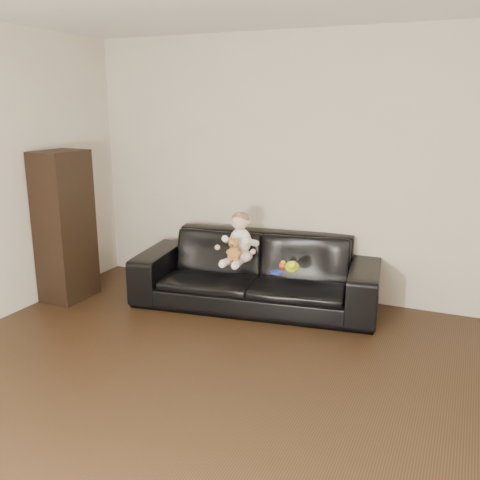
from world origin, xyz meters
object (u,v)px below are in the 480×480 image
at_px(toy_blue_disc, 276,272).
at_px(cabinet, 65,226).
at_px(sofa, 256,271).
at_px(teddy_bear, 234,250).
at_px(toy_green, 292,267).
at_px(toy_rattle, 283,266).
at_px(baby, 239,241).

bearing_deg(toy_blue_disc, cabinet, -172.06).
bearing_deg(sofa, toy_blue_disc, -49.81).
xyz_separation_m(teddy_bear, toy_green, (0.54, 0.06, -0.11)).
bearing_deg(toy_green, cabinet, -170.80).
relative_size(sofa, toy_rattle, 31.23).
distance_m(teddy_bear, toy_rattle, 0.47).
xyz_separation_m(toy_rattle, toy_blue_disc, (-0.02, -0.12, -0.03)).
relative_size(toy_green, toy_rattle, 2.04).
xyz_separation_m(cabinet, teddy_bear, (1.70, 0.30, -0.13)).
height_order(sofa, toy_blue_disc, sofa).
xyz_separation_m(sofa, teddy_bear, (-0.11, -0.27, 0.27)).
distance_m(sofa, teddy_bear, 0.40).
distance_m(teddy_bear, toy_blue_disc, 0.45).
distance_m(sofa, toy_blue_disc, 0.43).
bearing_deg(toy_green, sofa, 153.89).
height_order(sofa, baby, baby).
relative_size(baby, toy_rattle, 6.53).
distance_m(toy_green, toy_rattle, 0.11).
xyz_separation_m(cabinet, toy_green, (2.24, 0.36, -0.24)).
bearing_deg(toy_rattle, baby, 175.03).
distance_m(cabinet, toy_blue_disc, 2.16).
distance_m(baby, toy_blue_disc, 0.50).
distance_m(baby, teddy_bear, 0.16).
bearing_deg(toy_green, toy_rattle, 154.97).
height_order(toy_green, toy_rattle, toy_green).
xyz_separation_m(sofa, toy_green, (0.43, -0.21, 0.16)).
xyz_separation_m(cabinet, toy_blue_disc, (2.12, 0.30, -0.29)).
bearing_deg(cabinet, toy_blue_disc, 8.27).
bearing_deg(baby, toy_rattle, -4.70).
bearing_deg(toy_green, baby, 171.07).
distance_m(cabinet, toy_rattle, 2.20).
bearing_deg(toy_blue_disc, toy_green, 28.62).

